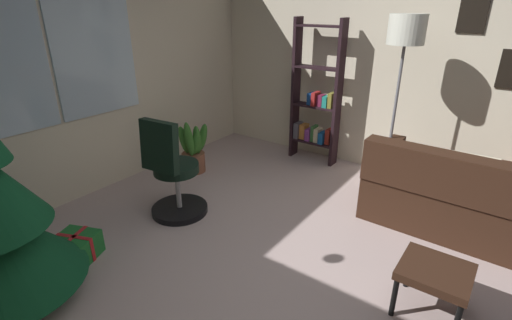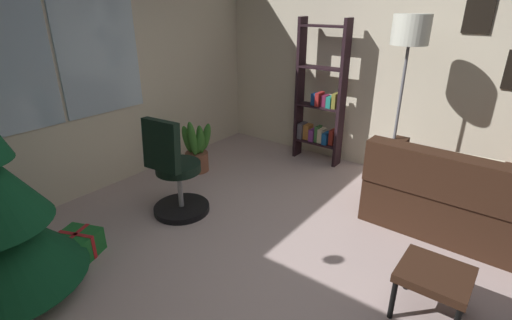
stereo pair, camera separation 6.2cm
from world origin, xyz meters
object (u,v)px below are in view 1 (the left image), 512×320
Objects in this scene: potted_plant at (194,152)px; couch at (486,201)px; footstool at (435,275)px; gift_box_green at (76,247)px; office_chair at (173,178)px; bookshelf at (316,102)px; floor_lamp at (405,44)px.

couch is at bearing -78.44° from potted_plant.
gift_box_green is (-1.09, 2.51, -0.21)m from footstool.
potted_plant is at bearing 34.34° from office_chair.
floor_lamp is (-0.36, -1.09, 0.81)m from bookshelf.
bookshelf is 2.69× the size of potted_plant.
couch is 0.99× the size of floor_lamp.
office_chair is at bearing -145.66° from potted_plant.
potted_plant is (-1.23, 1.02, -0.52)m from bookshelf.
gift_box_green is 3.51m from floor_lamp.
couch is 1.02× the size of bookshelf.
office_chair reaches higher than gift_box_green.
gift_box_green is at bearing 148.16° from floor_lamp.
office_chair reaches higher than footstool.
footstool is at bearing -152.28° from floor_lamp.
couch is at bearing -6.26° from footstool.
potted_plant is at bearing 140.30° from bookshelf.
office_chair is (-1.49, 2.51, 0.10)m from couch.
couch reaches higher than footstool.
potted_plant reaches higher than footstool.
floor_lamp is (0.23, 0.99, 1.30)m from couch.
potted_plant reaches higher than gift_box_green.
potted_plant is (0.74, 2.95, -0.05)m from footstool.
office_chair reaches higher than potted_plant.
footstool is 0.43× the size of office_chair.
floor_lamp is at bearing -31.84° from gift_box_green.
footstool is 2.37m from office_chair.
floor_lamp is at bearing 27.72° from footstool.
footstool is at bearing -66.54° from gift_box_green.
office_chair is (-0.12, 2.36, 0.08)m from footstool.
footstool is 3.04m from potted_plant.
footstool is at bearing -87.00° from office_chair.
floor_lamp is at bearing 76.90° from couch.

